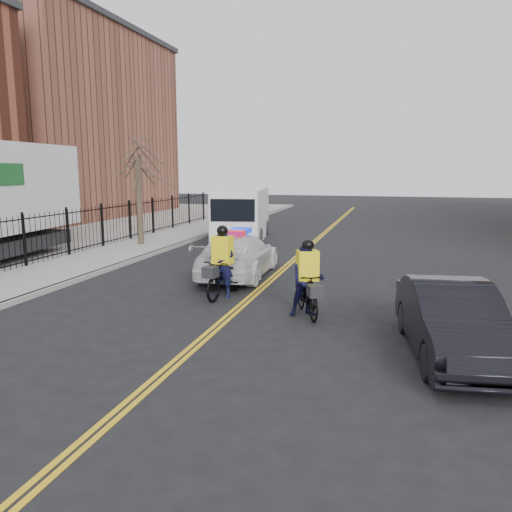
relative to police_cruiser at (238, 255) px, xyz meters
The scene contains 13 objects.
ground 5.19m from the police_cruiser, 76.49° to the right, with size 120.00×120.00×0.00m, color black.
center_line_left 3.29m from the police_cruiser, 69.55° to the left, with size 0.10×60.00×0.01m, color gold.
center_line_right 3.35m from the police_cruiser, 66.92° to the left, with size 0.10×60.00×0.01m, color gold.
sidewalk 7.01m from the police_cruiser, 154.51° to the left, with size 3.00×60.00×0.15m, color gray.
curb 5.70m from the police_cruiser, 147.96° to the left, with size 0.20×60.00×0.15m, color gray.
iron_fence 8.36m from the police_cruiser, 158.94° to the left, with size 0.12×28.00×2.00m, color black, non-canonical shape.
warehouse_far 29.59m from the police_cruiser, 138.92° to the left, with size 14.00×18.00×14.00m, color brown.
street_tree 8.59m from the police_cruiser, 141.98° to the left, with size 3.20×3.20×4.80m.
police_cruiser is the anchor object (origin of this frame).
dark_sedan 8.60m from the police_cruiser, 43.65° to the right, with size 1.53×4.40×1.45m, color black.
cargo_van 9.09m from the police_cruiser, 106.63° to the left, with size 3.27×6.54×2.62m.
cyclist_near 2.78m from the police_cruiser, 81.76° to the right, with size 1.01×2.18×2.06m.
cyclist_far 5.04m from the police_cruiser, 52.67° to the right, with size 1.30×1.96×1.94m.
Camera 1 is at (3.86, -10.90, 3.60)m, focal length 35.00 mm.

